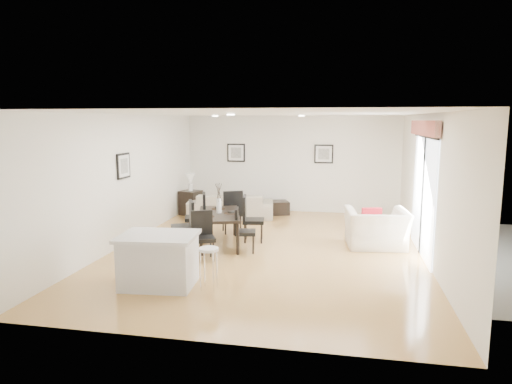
% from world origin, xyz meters
% --- Properties ---
extents(ground, '(8.00, 8.00, 0.00)m').
position_xyz_m(ground, '(0.00, 0.00, 0.00)').
color(ground, '#B5894A').
rests_on(ground, ground).
extents(wall_back, '(6.00, 0.04, 2.70)m').
position_xyz_m(wall_back, '(0.00, 4.00, 1.35)').
color(wall_back, white).
rests_on(wall_back, ground).
extents(wall_front, '(6.00, 0.04, 2.70)m').
position_xyz_m(wall_front, '(0.00, -4.00, 1.35)').
color(wall_front, white).
rests_on(wall_front, ground).
extents(wall_left, '(0.04, 8.00, 2.70)m').
position_xyz_m(wall_left, '(-3.00, 0.00, 1.35)').
color(wall_left, white).
rests_on(wall_left, ground).
extents(wall_right, '(0.04, 8.00, 2.70)m').
position_xyz_m(wall_right, '(3.00, 0.00, 1.35)').
color(wall_right, white).
rests_on(wall_right, ground).
extents(ceiling, '(6.00, 8.00, 0.02)m').
position_xyz_m(ceiling, '(0.00, 0.00, 2.70)').
color(ceiling, white).
rests_on(ceiling, wall_back).
extents(sofa, '(2.36, 1.23, 0.66)m').
position_xyz_m(sofa, '(-1.47, 2.78, 0.33)').
color(sofa, '#A29983').
rests_on(sofa, ground).
extents(armchair, '(1.32, 1.19, 0.78)m').
position_xyz_m(armchair, '(2.15, 0.56, 0.39)').
color(armchair, silver).
rests_on(armchair, ground).
extents(dining_table, '(1.23, 1.79, 0.68)m').
position_xyz_m(dining_table, '(-1.05, 0.13, 0.61)').
color(dining_table, black).
rests_on(dining_table, ground).
extents(dining_chair_wnear, '(0.58, 0.58, 0.97)m').
position_xyz_m(dining_chair_wnear, '(-1.63, -0.23, 0.54)').
color(dining_chair_wnear, black).
rests_on(dining_chair_wnear, ground).
extents(dining_chair_wfar, '(0.57, 0.57, 1.00)m').
position_xyz_m(dining_chair_wfar, '(-1.62, 0.57, 0.56)').
color(dining_chair_wfar, black).
rests_on(dining_chair_wfar, ground).
extents(dining_chair_enear, '(0.45, 0.45, 0.88)m').
position_xyz_m(dining_chair_enear, '(-0.48, -0.28, 0.49)').
color(dining_chair_enear, black).
rests_on(dining_chair_enear, ground).
extents(dining_chair_efar, '(0.51, 0.51, 0.99)m').
position_xyz_m(dining_chair_efar, '(-0.49, 0.53, 0.55)').
color(dining_chair_efar, black).
rests_on(dining_chair_efar, ground).
extents(dining_chair_head, '(0.54, 0.54, 0.91)m').
position_xyz_m(dining_chair_head, '(-1.09, -0.88, 0.51)').
color(dining_chair_head, black).
rests_on(dining_chair_head, ground).
extents(dining_chair_foot, '(0.59, 0.59, 1.00)m').
position_xyz_m(dining_chair_foot, '(-1.02, 1.14, 0.56)').
color(dining_chair_foot, black).
rests_on(dining_chair_foot, ground).
extents(vase, '(0.68, 1.11, 0.63)m').
position_xyz_m(vase, '(-1.05, 0.13, 0.96)').
color(vase, white).
rests_on(vase, dining_table).
extents(coffee_table, '(1.03, 0.82, 0.36)m').
position_xyz_m(coffee_table, '(-0.47, 3.45, 0.18)').
color(coffee_table, black).
rests_on(coffee_table, ground).
extents(side_table, '(0.61, 0.61, 0.66)m').
position_xyz_m(side_table, '(-2.65, 2.98, 0.33)').
color(side_table, black).
rests_on(side_table, ground).
extents(table_lamp, '(0.25, 0.25, 0.47)m').
position_xyz_m(table_lamp, '(-2.65, 2.98, 0.97)').
color(table_lamp, white).
rests_on(table_lamp, side_table).
extents(cushion, '(0.41, 0.21, 0.39)m').
position_xyz_m(cushion, '(2.04, 0.44, 0.64)').
color(cushion, '#A7151F').
rests_on(cushion, armchair).
extents(kitchen_island, '(1.25, 1.00, 0.82)m').
position_xyz_m(kitchen_island, '(-1.34, -2.35, 0.42)').
color(kitchen_island, silver).
rests_on(kitchen_island, ground).
extents(bar_stool, '(0.30, 0.30, 0.65)m').
position_xyz_m(bar_stool, '(-0.52, -2.35, 0.56)').
color(bar_stool, silver).
rests_on(bar_stool, ground).
extents(framed_print_back_left, '(0.52, 0.04, 0.52)m').
position_xyz_m(framed_print_back_left, '(-1.60, 3.97, 1.65)').
color(framed_print_back_left, black).
rests_on(framed_print_back_left, wall_back).
extents(framed_print_back_right, '(0.52, 0.04, 0.52)m').
position_xyz_m(framed_print_back_right, '(0.90, 3.97, 1.65)').
color(framed_print_back_right, black).
rests_on(framed_print_back_right, wall_back).
extents(framed_print_left_wall, '(0.04, 0.52, 0.52)m').
position_xyz_m(framed_print_left_wall, '(-2.97, -0.20, 1.65)').
color(framed_print_left_wall, black).
rests_on(framed_print_left_wall, wall_left).
extents(sliding_door, '(0.12, 2.70, 2.57)m').
position_xyz_m(sliding_door, '(2.96, 0.30, 1.66)').
color(sliding_door, white).
rests_on(sliding_door, wall_right).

